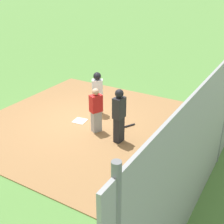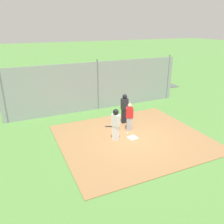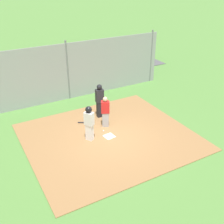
# 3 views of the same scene
# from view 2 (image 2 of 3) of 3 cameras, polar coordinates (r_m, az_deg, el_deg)

# --- Properties ---
(ground_plane) EXTENTS (140.00, 140.00, 0.00)m
(ground_plane) POSITION_cam_2_polar(r_m,az_deg,el_deg) (11.65, 5.19, -6.60)
(ground_plane) COLOR #51843D
(dirt_infield) EXTENTS (7.20, 6.40, 0.03)m
(dirt_infield) POSITION_cam_2_polar(r_m,az_deg,el_deg) (11.65, 5.19, -6.53)
(dirt_infield) COLOR olive
(dirt_infield) RESTS_ON ground_plane
(home_plate) EXTENTS (0.49, 0.49, 0.02)m
(home_plate) POSITION_cam_2_polar(r_m,az_deg,el_deg) (11.64, 5.20, -6.42)
(home_plate) COLOR white
(home_plate) RESTS_ON dirt_infield
(catcher) EXTENTS (0.46, 0.40, 1.52)m
(catcher) POSITION_cam_2_polar(r_m,az_deg,el_deg) (12.16, 4.42, -1.14)
(catcher) COLOR #9E9EA3
(catcher) RESTS_ON dirt_infield
(umpire) EXTENTS (0.41, 0.30, 1.74)m
(umpire) POSITION_cam_2_polar(r_m,az_deg,el_deg) (13.00, 3.16, 1.03)
(umpire) COLOR black
(umpire) RESTS_ON dirt_infield
(runner) EXTENTS (0.42, 0.46, 1.62)m
(runner) POSITION_cam_2_polar(r_m,az_deg,el_deg) (11.05, 0.94, -2.67)
(runner) COLOR silver
(runner) RESTS_ON dirt_infield
(baseball_bat) EXTENTS (0.71, 0.43, 0.06)m
(baseball_bat) POSITION_cam_2_polar(r_m,az_deg,el_deg) (12.75, 0.02, -3.65)
(baseball_bat) COLOR black
(baseball_bat) RESTS_ON dirt_infield
(baseball) EXTENTS (0.07, 0.07, 0.07)m
(baseball) POSITION_cam_2_polar(r_m,az_deg,el_deg) (12.00, 3.91, -5.34)
(baseball) COLOR white
(baseball) RESTS_ON dirt_infield
(backstop_fence) EXTENTS (12.00, 0.10, 3.35)m
(backstop_fence) POSITION_cam_2_polar(r_m,az_deg,el_deg) (15.13, -3.60, 6.53)
(backstop_fence) COLOR #93999E
(backstop_fence) RESTS_ON ground_plane
(parking_lot) EXTENTS (18.00, 5.20, 0.04)m
(parking_lot) POSITION_cam_2_polar(r_m,az_deg,el_deg) (20.10, -8.66, 5.34)
(parking_lot) COLOR #515156
(parking_lot) RESTS_ON ground_plane
(parked_car_blue) EXTENTS (4.43, 2.43, 1.28)m
(parked_car_blue) POSITION_cam_2_polar(r_m,az_deg,el_deg) (21.97, 7.41, 8.35)
(parked_car_blue) COLOR #28428C
(parked_car_blue) RESTS_ON parking_lot
(parked_car_green) EXTENTS (4.42, 2.38, 1.28)m
(parked_car_green) POSITION_cam_2_polar(r_m,az_deg,el_deg) (20.65, 1.38, 7.70)
(parked_car_green) COLOR #235B38
(parked_car_green) RESTS_ON parking_lot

